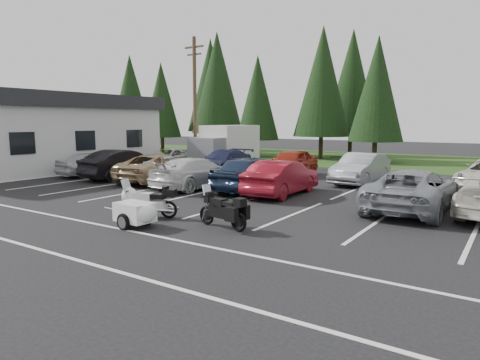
% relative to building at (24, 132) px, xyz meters
% --- Properties ---
extents(ground, '(120.00, 120.00, 0.00)m').
position_rel_building_xyz_m(ground, '(18.00, -4.00, -2.45)').
color(ground, black).
rests_on(ground, ground).
extents(grass_strip, '(80.00, 16.00, 0.01)m').
position_rel_building_xyz_m(grass_strip, '(18.00, 20.00, -2.45)').
color(grass_strip, '#1E3912').
rests_on(grass_strip, ground).
extents(lake_water, '(70.00, 50.00, 0.02)m').
position_rel_building_xyz_m(lake_water, '(22.00, 51.00, -2.45)').
color(lake_water, slate).
rests_on(lake_water, ground).
extents(building, '(10.60, 15.60, 4.90)m').
position_rel_building_xyz_m(building, '(0.00, 0.00, 0.00)').
color(building, silver).
rests_on(building, ground).
extents(utility_pole, '(1.60, 0.26, 9.00)m').
position_rel_building_xyz_m(utility_pole, '(8.00, 8.00, 2.25)').
color(utility_pole, '#473321').
rests_on(utility_pole, ground).
extents(box_truck, '(2.40, 5.60, 2.90)m').
position_rel_building_xyz_m(box_truck, '(10.00, 8.50, -1.00)').
color(box_truck, silver).
rests_on(box_truck, ground).
extents(stall_markings, '(32.00, 16.00, 0.01)m').
position_rel_building_xyz_m(stall_markings, '(18.00, -2.00, -2.45)').
color(stall_markings, silver).
rests_on(stall_markings, ground).
extents(conifer_0, '(4.58, 4.58, 10.66)m').
position_rel_building_xyz_m(conifer_0, '(-10.00, 18.50, 3.78)').
color(conifer_0, '#332316').
rests_on(conifer_0, ground).
extents(conifer_1, '(3.96, 3.96, 9.22)m').
position_rel_building_xyz_m(conifer_1, '(-4.00, 17.20, 2.94)').
color(conifer_1, '#332316').
rests_on(conifer_1, ground).
extents(conifer_2, '(5.10, 5.10, 11.89)m').
position_rel_building_xyz_m(conifer_2, '(2.00, 18.80, 4.50)').
color(conifer_2, '#332316').
rests_on(conifer_2, ground).
extents(conifer_3, '(3.87, 3.87, 9.02)m').
position_rel_building_xyz_m(conifer_3, '(7.50, 17.40, 2.82)').
color(conifer_3, '#332316').
rests_on(conifer_3, ground).
extents(conifer_4, '(4.80, 4.80, 11.17)m').
position_rel_building_xyz_m(conifer_4, '(13.00, 18.90, 4.08)').
color(conifer_4, '#332316').
rests_on(conifer_4, ground).
extents(conifer_5, '(4.14, 4.14, 9.63)m').
position_rel_building_xyz_m(conifer_5, '(18.00, 17.60, 3.18)').
color(conifer_5, '#332316').
rests_on(conifer_5, ground).
extents(conifer_back_a, '(5.28, 5.28, 12.30)m').
position_rel_building_xyz_m(conifer_back_a, '(-2.00, 23.00, 4.74)').
color(conifer_back_a, '#332316').
rests_on(conifer_back_a, ground).
extents(conifer_back_b, '(4.97, 4.97, 11.58)m').
position_rel_building_xyz_m(conifer_back_b, '(14.00, 23.50, 4.32)').
color(conifer_back_b, '#332316').
rests_on(conifer_back_b, ground).
extents(car_near_0, '(2.03, 4.38, 1.45)m').
position_rel_building_xyz_m(car_near_0, '(6.67, 0.26, -1.72)').
color(car_near_0, silver).
rests_on(car_near_0, ground).
extents(car_near_1, '(1.93, 4.98, 1.62)m').
position_rel_building_xyz_m(car_near_1, '(9.08, 0.41, -1.64)').
color(car_near_1, black).
rests_on(car_near_1, ground).
extents(car_near_2, '(2.89, 5.56, 1.50)m').
position_rel_building_xyz_m(car_near_2, '(11.83, 0.54, -1.70)').
color(car_near_2, '#947A56').
rests_on(car_near_2, ground).
extents(car_near_3, '(2.33, 5.14, 1.46)m').
position_rel_building_xyz_m(car_near_3, '(14.67, -0.08, -1.72)').
color(car_near_3, silver).
rests_on(car_near_3, ground).
extents(car_near_4, '(2.01, 4.87, 1.65)m').
position_rel_building_xyz_m(car_near_4, '(17.34, 0.67, -1.62)').
color(car_near_4, '#1A2841').
rests_on(car_near_4, ground).
extents(car_near_5, '(1.73, 4.61, 1.50)m').
position_rel_building_xyz_m(car_near_5, '(18.98, 0.43, -1.70)').
color(car_near_5, maroon).
rests_on(car_near_5, ground).
extents(car_near_6, '(2.50, 5.40, 1.50)m').
position_rel_building_xyz_m(car_near_6, '(24.42, -0.03, -1.70)').
color(car_near_6, gray).
rests_on(car_near_6, ground).
extents(car_far_0, '(2.37, 4.88, 1.34)m').
position_rel_building_xyz_m(car_far_0, '(7.41, 5.86, -1.78)').
color(car_far_0, silver).
rests_on(car_far_0, ground).
extents(car_far_1, '(2.20, 4.97, 1.42)m').
position_rel_building_xyz_m(car_far_1, '(12.13, 5.63, -1.74)').
color(car_far_1, '#1B1F44').
rests_on(car_far_1, ground).
extents(car_far_2, '(2.04, 4.72, 1.59)m').
position_rel_building_xyz_m(car_far_2, '(16.53, 6.16, -1.66)').
color(car_far_2, maroon).
rests_on(car_far_2, ground).
extents(car_far_3, '(1.83, 4.79, 1.56)m').
position_rel_building_xyz_m(car_far_3, '(20.73, 5.76, -1.67)').
color(car_far_3, gray).
rests_on(car_far_3, ground).
extents(touring_motorcycle, '(2.41, 1.50, 1.28)m').
position_rel_building_xyz_m(touring_motorcycle, '(17.34, -5.93, -1.81)').
color(touring_motorcycle, white).
rests_on(touring_motorcycle, ground).
extents(cargo_trailer, '(1.71, 1.04, 0.76)m').
position_rel_building_xyz_m(cargo_trailer, '(18.00, -7.08, -2.07)').
color(cargo_trailer, white).
rests_on(cargo_trailer, ground).
extents(adventure_motorcycle, '(2.19, 1.04, 1.28)m').
position_rel_building_xyz_m(adventure_motorcycle, '(20.27, -5.75, -1.81)').
color(adventure_motorcycle, black).
rests_on(adventure_motorcycle, ground).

